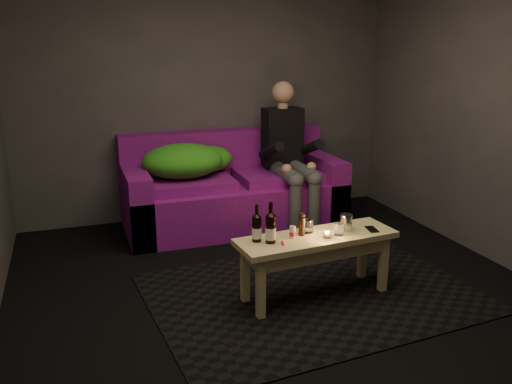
{
  "coord_description": "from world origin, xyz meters",
  "views": [
    {
      "loc": [
        -1.41,
        -3.36,
        1.89
      ],
      "look_at": [
        0.12,
        1.04,
        0.56
      ],
      "focal_mm": 38.0,
      "sensor_mm": 36.0,
      "label": 1
    }
  ],
  "objects_px": {
    "person": "(289,153)",
    "beer_bottle_a": "(257,228)",
    "sofa": "(232,192)",
    "steel_cup": "(346,222)",
    "beer_bottle_b": "(271,228)",
    "coffee_table": "(316,247)"
  },
  "relations": [
    {
      "from": "person",
      "to": "beer_bottle_a",
      "type": "xyz_separation_m",
      "value": [
        -0.91,
        -1.6,
        -0.16
      ]
    },
    {
      "from": "sofa",
      "to": "person",
      "type": "xyz_separation_m",
      "value": [
        0.56,
        -0.18,
        0.42
      ]
    },
    {
      "from": "person",
      "to": "steel_cup",
      "type": "height_order",
      "value": "person"
    },
    {
      "from": "sofa",
      "to": "beer_bottle_a",
      "type": "relative_size",
      "value": 8.07
    },
    {
      "from": "person",
      "to": "steel_cup",
      "type": "distance_m",
      "value": 1.63
    },
    {
      "from": "person",
      "to": "beer_bottle_b",
      "type": "distance_m",
      "value": 1.86
    },
    {
      "from": "steel_cup",
      "to": "person",
      "type": "bearing_deg",
      "value": 82.93
    },
    {
      "from": "sofa",
      "to": "steel_cup",
      "type": "height_order",
      "value": "sofa"
    },
    {
      "from": "person",
      "to": "beer_bottle_b",
      "type": "relative_size",
      "value": 4.91
    },
    {
      "from": "beer_bottle_a",
      "to": "steel_cup",
      "type": "xyz_separation_m",
      "value": [
        0.71,
        -0.0,
        -0.04
      ]
    },
    {
      "from": "coffee_table",
      "to": "steel_cup",
      "type": "bearing_deg",
      "value": 6.35
    },
    {
      "from": "coffee_table",
      "to": "steel_cup",
      "type": "xyz_separation_m",
      "value": [
        0.25,
        0.03,
        0.15
      ]
    },
    {
      "from": "coffee_table",
      "to": "beer_bottle_b",
      "type": "distance_m",
      "value": 0.42
    },
    {
      "from": "beer_bottle_b",
      "to": "steel_cup",
      "type": "distance_m",
      "value": 0.63
    },
    {
      "from": "beer_bottle_b",
      "to": "steel_cup",
      "type": "bearing_deg",
      "value": 4.95
    },
    {
      "from": "coffee_table",
      "to": "beer_bottle_a",
      "type": "relative_size",
      "value": 4.55
    },
    {
      "from": "sofa",
      "to": "steel_cup",
      "type": "relative_size",
      "value": 17.48
    },
    {
      "from": "person",
      "to": "coffee_table",
      "type": "bearing_deg",
      "value": -105.48
    },
    {
      "from": "sofa",
      "to": "coffee_table",
      "type": "height_order",
      "value": "sofa"
    },
    {
      "from": "beer_bottle_b",
      "to": "person",
      "type": "bearing_deg",
      "value": 63.58
    },
    {
      "from": "person",
      "to": "steel_cup",
      "type": "bearing_deg",
      "value": -97.07
    },
    {
      "from": "coffee_table",
      "to": "person",
      "type": "bearing_deg",
      "value": 74.52
    }
  ]
}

